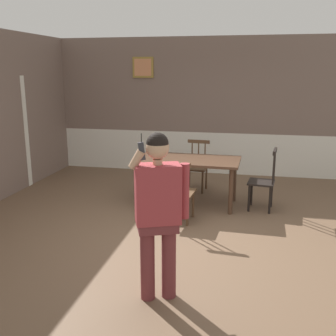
{
  "coord_description": "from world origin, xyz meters",
  "views": [
    {
      "loc": [
        0.87,
        -5.09,
        2.19
      ],
      "look_at": [
        -0.03,
        -0.77,
        1.11
      ],
      "focal_mm": 42.61,
      "sensor_mm": 36.0,
      "label": 1
    }
  ],
  "objects_px": {
    "dining_table": "(188,164)",
    "person_figure": "(159,207)",
    "chair_by_doorway": "(177,191)",
    "chair_near_window": "(196,166)",
    "chair_at_table_head": "(264,181)"
  },
  "relations": [
    {
      "from": "chair_near_window",
      "to": "person_figure",
      "type": "xyz_separation_m",
      "value": [
        0.15,
        -3.71,
        0.5
      ]
    },
    {
      "from": "chair_near_window",
      "to": "person_figure",
      "type": "height_order",
      "value": "person_figure"
    },
    {
      "from": "dining_table",
      "to": "person_figure",
      "type": "xyz_separation_m",
      "value": [
        0.18,
        -2.89,
        0.27
      ]
    },
    {
      "from": "chair_by_doorway",
      "to": "dining_table",
      "type": "bearing_deg",
      "value": 92.43
    },
    {
      "from": "chair_near_window",
      "to": "person_figure",
      "type": "bearing_deg",
      "value": 97.97
    },
    {
      "from": "chair_near_window",
      "to": "chair_at_table_head",
      "type": "xyz_separation_m",
      "value": [
        1.2,
        -0.86,
        0.03
      ]
    },
    {
      "from": "chair_near_window",
      "to": "chair_by_doorway",
      "type": "height_order",
      "value": "chair_by_doorway"
    },
    {
      "from": "dining_table",
      "to": "person_figure",
      "type": "bearing_deg",
      "value": -86.51
    },
    {
      "from": "chair_at_table_head",
      "to": "person_figure",
      "type": "height_order",
      "value": "person_figure"
    },
    {
      "from": "chair_by_doorway",
      "to": "person_figure",
      "type": "relative_size",
      "value": 0.57
    },
    {
      "from": "chair_at_table_head",
      "to": "chair_by_doorway",
      "type": "bearing_deg",
      "value": 128.77
    },
    {
      "from": "chair_near_window",
      "to": "chair_at_table_head",
      "type": "distance_m",
      "value": 1.48
    },
    {
      "from": "person_figure",
      "to": "chair_near_window",
      "type": "bearing_deg",
      "value": -109.03
    },
    {
      "from": "dining_table",
      "to": "person_figure",
      "type": "relative_size",
      "value": 1.03
    },
    {
      "from": "chair_at_table_head",
      "to": "person_figure",
      "type": "xyz_separation_m",
      "value": [
        -1.05,
        -2.85,
        0.47
      ]
    }
  ]
}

